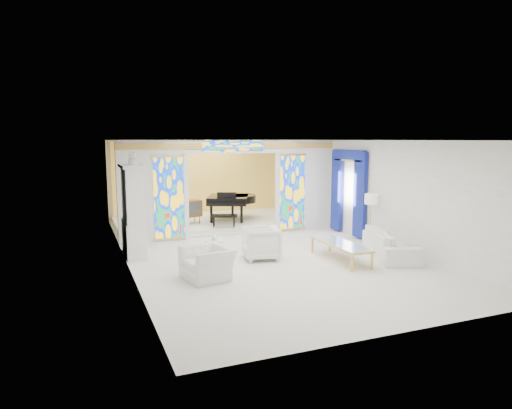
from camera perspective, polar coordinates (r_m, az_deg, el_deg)
name	(u,v)px	position (r m, az deg, el deg)	size (l,w,h in m)	color
floor	(256,249)	(12.73, 0.03, -5.58)	(12.00, 12.00, 0.00)	white
ceiling	(256,140)	(12.37, 0.03, 8.05)	(7.00, 12.00, 0.02)	silver
wall_back	(200,178)	(18.14, -7.02, 3.28)	(7.00, 0.02, 3.00)	white
wall_front	(402,240)	(7.31, 17.76, -4.28)	(7.00, 0.02, 3.00)	white
wall_left	(124,202)	(11.64, -16.19, 0.31)	(0.02, 12.00, 3.00)	white
wall_right	(364,190)	(14.13, 13.34, 1.74)	(0.02, 12.00, 3.00)	white
partition_wall	(233,183)	(14.31, -2.94, 2.65)	(7.00, 0.22, 3.00)	white
stained_glass_left	(169,198)	(13.73, -10.83, 0.80)	(0.90, 0.04, 2.40)	gold
stained_glass_right	(292,192)	(15.02, 4.56, 1.54)	(0.90, 0.04, 2.40)	gold
stained_glass_transom	(233,146)	(14.14, -2.83, 7.32)	(2.00, 0.04, 0.34)	gold
alcove_platform	(214,221)	(16.51, -5.25, -2.11)	(6.80, 3.80, 0.18)	white
gold_curtain_back	(201,178)	(18.03, -6.92, 3.25)	(6.70, 0.10, 2.90)	#F1C354
chandelier	(220,153)	(16.22, -4.58, 6.46)	(0.48, 0.48, 0.30)	gold
blue_drapes	(348,186)	(14.64, 11.46, 2.32)	(0.14, 1.85, 2.65)	navy
china_cabinet	(133,211)	(12.30, -15.09, -0.80)	(0.56, 1.46, 2.72)	white
armchair_left	(207,263)	(10.08, -6.10, -7.29)	(1.07, 0.94, 0.70)	white
armchair_right	(261,243)	(11.61, 0.63, -4.85)	(0.88, 0.90, 0.82)	white
sofa	(391,244)	(12.38, 16.47, -4.70)	(2.33, 0.91, 0.68)	silver
side_table	(215,248)	(11.17, -5.20, -5.45)	(0.51, 0.51, 0.61)	white
vase	(214,236)	(11.11, -5.22, -3.95)	(0.17, 0.17, 0.17)	silver
coffee_table	(340,244)	(11.64, 10.50, -4.87)	(0.69, 2.10, 0.47)	white
floor_lamp	(371,201)	(13.34, 14.19, 0.37)	(0.37, 0.37, 1.49)	gold
grand_piano	(232,200)	(16.28, -3.01, 0.60)	(2.33, 2.70, 1.04)	black
tv_console	(190,209)	(15.59, -8.23, -0.50)	(0.80, 0.66, 0.80)	brown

